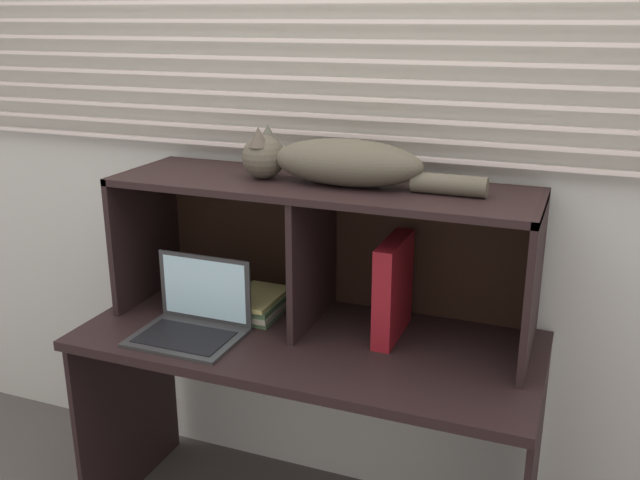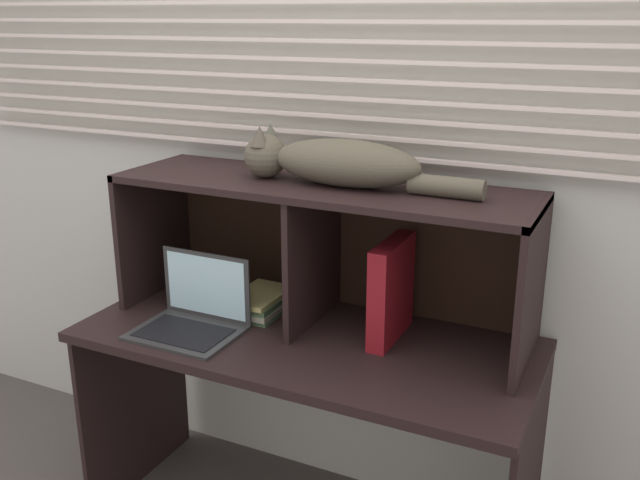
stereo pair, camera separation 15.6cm
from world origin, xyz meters
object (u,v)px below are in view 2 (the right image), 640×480
object	(u,v)px
laptop	(193,315)
book_stack	(262,302)
binder_upright	(391,290)
cat	(334,162)

from	to	relation	value
laptop	book_stack	xyz separation A→B (m)	(0.12, 0.21, -0.01)
binder_upright	book_stack	bearing A→B (deg)	-179.81
laptop	binder_upright	size ratio (longest dim) A/B	1.04
cat	binder_upright	xyz separation A→B (m)	(0.19, 0.00, -0.37)
cat	laptop	bearing A→B (deg)	-150.92
laptop	binder_upright	bearing A→B (deg)	20.36
book_stack	cat	bearing A→B (deg)	0.33
binder_upright	laptop	bearing A→B (deg)	-159.64
laptop	binder_upright	xyz separation A→B (m)	(0.57, 0.21, 0.11)
laptop	book_stack	world-z (taller)	laptop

